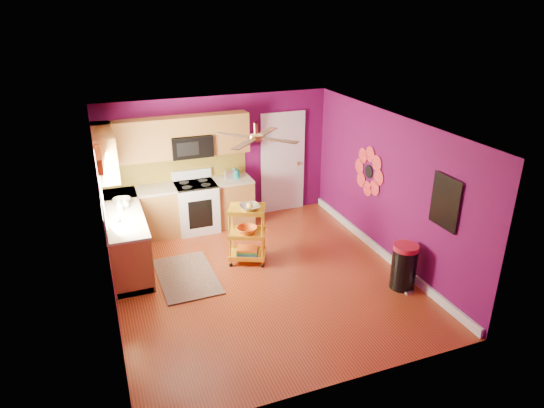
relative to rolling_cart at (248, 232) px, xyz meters
name	(u,v)px	position (x,y,z in m)	size (l,w,h in m)	color
ground	(262,278)	(0.03, -0.60, -0.56)	(5.00, 5.00, 0.00)	maroon
room_envelope	(263,183)	(0.06, -0.60, 1.07)	(4.54, 5.04, 2.52)	#5E0A4A
lower_cabinets	(158,222)	(-1.31, 1.21, -0.13)	(2.81, 2.31, 0.94)	#965F28
electric_range	(197,206)	(-0.52, 1.57, -0.08)	(0.76, 0.66, 1.13)	white
upper_cabinetry	(154,143)	(-1.21, 1.57, 1.24)	(2.80, 2.30, 1.26)	#965F28
left_window	(99,173)	(-2.19, 0.45, 1.18)	(0.08, 1.35, 1.08)	white
panel_door	(283,164)	(1.38, 1.86, 0.46)	(0.95, 0.11, 2.15)	white
right_wall_art	(400,184)	(2.26, -0.94, 0.88)	(0.04, 2.74, 1.04)	black
ceiling_fan	(256,137)	(0.03, -0.40, 1.73)	(1.01, 1.01, 0.26)	#BF8C3F
shag_rug	(187,276)	(-1.09, -0.12, -0.55)	(0.88, 1.44, 0.02)	black
rolling_cart	(248,232)	(0.00, 0.00, 0.00)	(0.73, 0.65, 1.09)	yellow
trash_can	(404,267)	(1.99, -1.62, -0.19)	(0.43, 0.45, 0.73)	black
teal_kettle	(235,174)	(0.28, 1.61, 0.46)	(0.18, 0.18, 0.21)	#15A199
toaster	(230,174)	(0.19, 1.60, 0.47)	(0.22, 0.15, 0.18)	beige
soap_bottle_a	(119,206)	(-1.95, 0.77, 0.47)	(0.08, 0.08, 0.18)	#EA3F72
soap_bottle_b	(125,203)	(-1.85, 0.87, 0.46)	(0.13, 0.13, 0.16)	white
counter_dish	(122,200)	(-1.89, 1.13, 0.42)	(0.29, 0.29, 0.07)	white
counter_cup	(117,219)	(-2.03, 0.33, 0.42)	(0.11, 0.11, 0.09)	white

